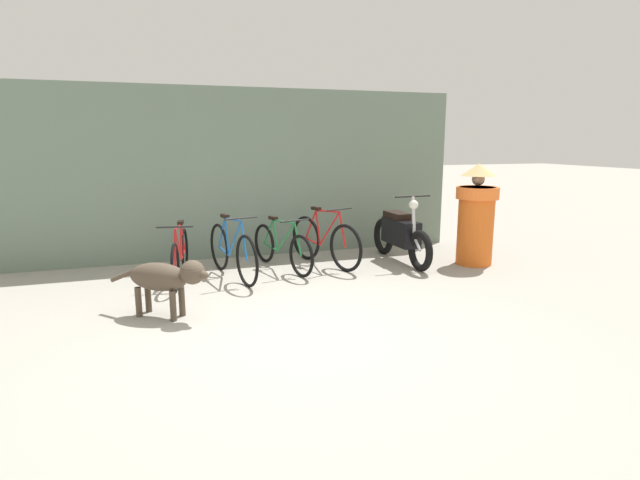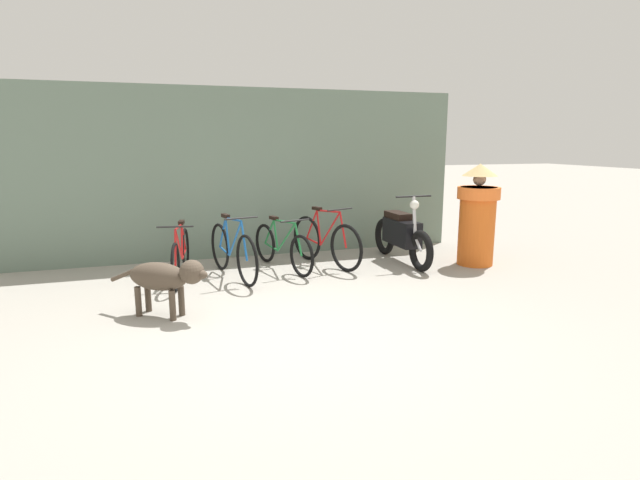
{
  "view_description": "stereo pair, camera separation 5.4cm",
  "coord_description": "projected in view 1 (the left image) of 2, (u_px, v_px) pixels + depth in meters",
  "views": [
    {
      "loc": [
        -1.3,
        -4.58,
        1.88
      ],
      "look_at": [
        0.64,
        1.29,
        0.65
      ],
      "focal_mm": 28.0,
      "sensor_mm": 36.0,
      "label": 1
    },
    {
      "loc": [
        -1.25,
        -4.6,
        1.88
      ],
      "look_at": [
        0.64,
        1.29,
        0.65
      ],
      "focal_mm": 28.0,
      "sensor_mm": 36.0,
      "label": 2
    }
  ],
  "objects": [
    {
      "name": "shop_wall_back",
      "position": [
        239.0,
        174.0,
        8.08
      ],
      "size": [
        7.46,
        0.2,
        2.71
      ],
      "color": "slate",
      "rests_on": "ground"
    },
    {
      "name": "motorcycle",
      "position": [
        401.0,
        235.0,
        7.8
      ],
      "size": [
        0.58,
        1.82,
        1.09
      ],
      "rotation": [
        0.0,
        0.0,
        -1.56
      ],
      "color": "black",
      "rests_on": "ground"
    },
    {
      "name": "bicycle_2",
      "position": [
        282.0,
        248.0,
        7.38
      ],
      "size": [
        0.59,
        1.64,
        0.79
      ],
      "rotation": [
        0.0,
        0.0,
        -1.29
      ],
      "color": "black",
      "rests_on": "ground"
    },
    {
      "name": "bicycle_0",
      "position": [
        180.0,
        256.0,
        6.81
      ],
      "size": [
        0.46,
        1.67,
        0.81
      ],
      "rotation": [
        0.0,
        0.0,
        -1.74
      ],
      "color": "black",
      "rests_on": "ground"
    },
    {
      "name": "person_in_robes",
      "position": [
        476.0,
        214.0,
        7.61
      ],
      "size": [
        0.8,
        0.8,
        1.55
      ],
      "rotation": [
        0.0,
        0.0,
        3.45
      ],
      "color": "orange",
      "rests_on": "ground"
    },
    {
      "name": "ground_plane",
      "position": [
        300.0,
        331.0,
        5.03
      ],
      "size": [
        60.0,
        60.0,
        0.0
      ],
      "primitive_type": "plane",
      "color": "#9E998E"
    },
    {
      "name": "stray_dog",
      "position": [
        166.0,
        277.0,
        5.34
      ],
      "size": [
        1.04,
        0.81,
        0.66
      ],
      "rotation": [
        0.0,
        0.0,
        5.66
      ],
      "color": "#4C3F33",
      "rests_on": "ground"
    },
    {
      "name": "bicycle_3",
      "position": [
        325.0,
        241.0,
        7.61
      ],
      "size": [
        0.64,
        1.59,
        0.91
      ],
      "rotation": [
        0.0,
        0.0,
        -1.22
      ],
      "color": "black",
      "rests_on": "ground"
    },
    {
      "name": "bicycle_1",
      "position": [
        232.0,
        252.0,
        6.91
      ],
      "size": [
        0.52,
        1.69,
        0.9
      ],
      "rotation": [
        0.0,
        0.0,
        -1.34
      ],
      "color": "black",
      "rests_on": "ground"
    }
  ]
}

